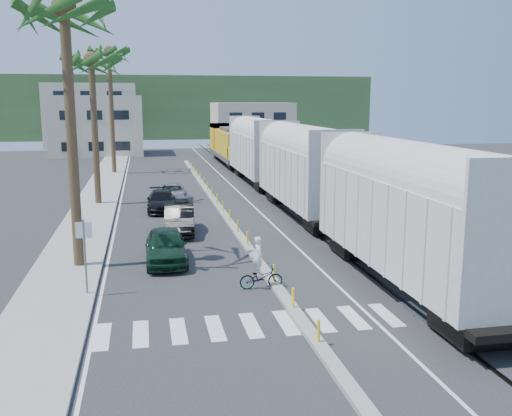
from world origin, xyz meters
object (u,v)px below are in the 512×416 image
Objects in this scene: cyclist at (261,272)px; car_lead at (166,246)px; street_sign at (85,246)px; car_second at (179,220)px.

car_lead is at bearing 39.29° from cyclist.
car_lead is 2.18× the size of cyclist.
car_second is at bearing 67.47° from street_sign.
cyclist reaches higher than car_second.
street_sign is 5.33m from car_lead.
street_sign is at bearing -127.01° from car_lead.
car_second is 2.25× the size of cyclist.
car_lead reaches higher than car_second.
car_second is (4.13, 9.97, -1.20)m from street_sign.
street_sign is 0.63× the size of car_second.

